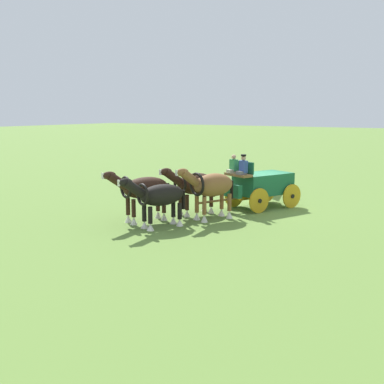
{
  "coord_description": "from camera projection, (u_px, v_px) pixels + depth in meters",
  "views": [
    {
      "loc": [
        21.4,
        9.91,
        4.71
      ],
      "look_at": [
        4.07,
        -1.45,
        1.2
      ],
      "focal_mm": 45.66,
      "sensor_mm": 36.0,
      "label": 1
    }
  ],
  "objects": [
    {
      "name": "ground_plane",
      "position": [
        263.0,
        207.0,
        23.78
      ],
      "size": [
        220.0,
        220.0,
        0.0
      ],
      "primitive_type": "plane",
      "color": "olive"
    },
    {
      "name": "show_wagon",
      "position": [
        261.0,
        184.0,
        23.49
      ],
      "size": [
        5.54,
        2.98,
        2.69
      ],
      "color": "#195B38",
      "rests_on": "ground"
    },
    {
      "name": "draft_horse_rear_near",
      "position": [
        211.0,
        187.0,
        20.95
      ],
      "size": [
        2.91,
        1.65,
        2.33
      ],
      "color": "brown",
      "rests_on": "ground"
    },
    {
      "name": "draft_horse_rear_off",
      "position": [
        193.0,
        185.0,
        22.01
      ],
      "size": [
        2.89,
        1.63,
        2.22
      ],
      "color": "#331E14",
      "rests_on": "ground"
    },
    {
      "name": "draft_horse_lead_near",
      "position": [
        159.0,
        197.0,
        19.49
      ],
      "size": [
        2.92,
        1.61,
        2.13
      ],
      "color": "black",
      "rests_on": "ground"
    },
    {
      "name": "draft_horse_lead_off",
      "position": [
        143.0,
        189.0,
        20.53
      ],
      "size": [
        3.03,
        1.67,
        2.26
      ],
      "color": "#331E14",
      "rests_on": "ground"
    },
    {
      "name": "sponsor_banner",
      "position": [
        272.0,
        184.0,
        27.76
      ],
      "size": [
        3.07,
        1.02,
        1.1
      ],
      "primitive_type": "cube",
      "rotation": [
        0.0,
        0.0,
        0.31
      ],
      "color": "silver",
      "rests_on": "ground"
    }
  ]
}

